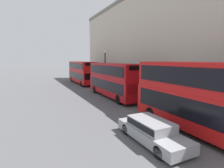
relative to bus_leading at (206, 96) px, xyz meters
The scene contains 5 objects.
bus_leading is the anchor object (origin of this frame).
bus_second_in_queue 12.25m from the bus_leading, 90.00° to the left, with size 2.59×10.13×4.14m.
bus_third_in_queue 26.11m from the bus_leading, 90.00° to the left, with size 2.59×10.77×4.22m.
car_dark_sedan 3.89m from the bus_leading, 168.71° to the left, with size 1.77×4.69×1.26m.
street_lamp 19.42m from the bus_leading, 84.29° to the left, with size 0.44×0.44×6.06m.
Camera 1 is at (-7.83, -2.17, 4.56)m, focal length 28.00 mm.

